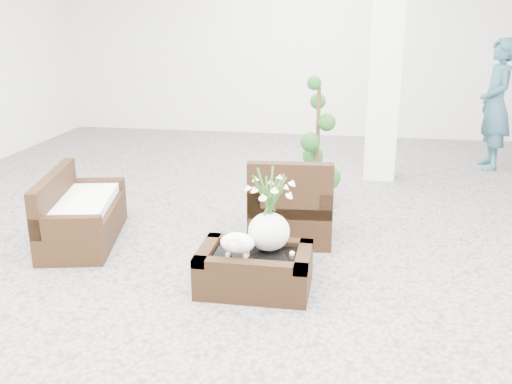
% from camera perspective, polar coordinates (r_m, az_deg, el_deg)
% --- Properties ---
extents(ground, '(11.00, 11.00, 0.00)m').
position_cam_1_polar(ground, '(5.48, 0.18, -5.89)').
color(ground, gray).
rests_on(ground, ground).
extents(column, '(0.40, 0.40, 3.50)m').
position_cam_1_polar(column, '(7.78, 12.83, 13.95)').
color(column, white).
rests_on(column, ground).
extents(coffee_table, '(0.90, 0.60, 0.31)m').
position_cam_1_polar(coffee_table, '(4.71, -0.13, -7.86)').
color(coffee_table, '#351F0F').
rests_on(coffee_table, ground).
extents(sheep_figurine, '(0.28, 0.23, 0.21)m').
position_cam_1_polar(sheep_figurine, '(4.53, -1.85, -5.29)').
color(sheep_figurine, white).
rests_on(sheep_figurine, coffee_table).
extents(planter_narcissus, '(0.44, 0.44, 0.80)m').
position_cam_1_polar(planter_narcissus, '(4.58, 1.32, -1.11)').
color(planter_narcissus, white).
rests_on(planter_narcissus, coffee_table).
extents(tealight, '(0.04, 0.04, 0.03)m').
position_cam_1_polar(tealight, '(4.62, 3.60, -6.09)').
color(tealight, white).
rests_on(tealight, coffee_table).
extents(armchair, '(0.86, 0.83, 0.85)m').
position_cam_1_polar(armchair, '(5.68, 3.48, -0.46)').
color(armchair, '#351F0F').
rests_on(armchair, ground).
extents(loveseat, '(0.88, 1.39, 0.69)m').
position_cam_1_polar(loveseat, '(5.86, -16.85, -1.48)').
color(loveseat, '#351F0F').
rests_on(loveseat, ground).
extents(topiary, '(0.39, 0.39, 1.45)m').
position_cam_1_polar(topiary, '(6.76, 6.12, 5.02)').
color(topiary, '#194616').
rests_on(topiary, ground).
extents(shopper, '(0.49, 0.70, 1.83)m').
position_cam_1_polar(shopper, '(8.87, 22.67, 8.01)').
color(shopper, '#2B5161').
rests_on(shopper, ground).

